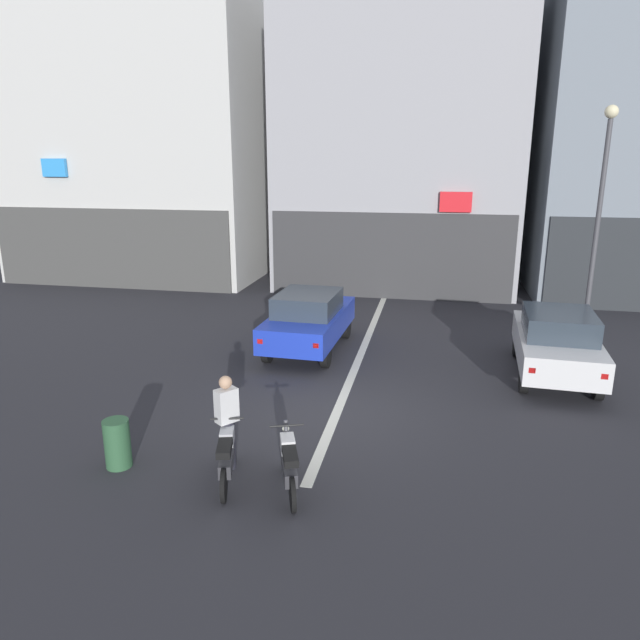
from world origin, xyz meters
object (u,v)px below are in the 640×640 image
trash_bin (117,444)px  motorcycle_silver_row_leftmost (227,455)px  street_lamp (600,201)px  car_white_parked_kerbside (556,341)px  car_blue_crossing_near (309,319)px  person_by_motorcycles (227,422)px  motorcycle_white_row_left_mid (289,463)px

trash_bin → motorcycle_silver_row_leftmost: bearing=-2.4°
motorcycle_silver_row_leftmost → trash_bin: motorcycle_silver_row_leftmost is taller
street_lamp → motorcycle_silver_row_leftmost: bearing=-128.0°
car_white_parked_kerbside → motorcycle_silver_row_leftmost: car_white_parked_kerbside is taller
car_blue_crossing_near → street_lamp: bearing=19.8°
car_white_parked_kerbside → person_by_motorcycles: size_ratio=2.51×
car_blue_crossing_near → person_by_motorcycles: person_by_motorcycles is taller
person_by_motorcycles → car_white_parked_kerbside: bearing=42.5°
motorcycle_white_row_left_mid → trash_bin: (-3.05, 0.13, -0.03)m
motorcycle_silver_row_leftmost → car_white_parked_kerbside: bearing=45.0°
motorcycle_silver_row_leftmost → car_blue_crossing_near: bearing=91.3°
street_lamp → person_by_motorcycles: 12.47m
car_blue_crossing_near → motorcycle_silver_row_leftmost: 6.94m
motorcycle_white_row_left_mid → trash_bin: 3.05m
street_lamp → person_by_motorcycles: bearing=-129.6°
car_blue_crossing_near → motorcycle_white_row_left_mid: bearing=-80.2°
car_blue_crossing_near → motorcycle_silver_row_leftmost: (0.15, -6.92, -0.43)m
motorcycle_white_row_left_mid → person_by_motorcycles: 1.32m
car_blue_crossing_near → trash_bin: size_ratio=4.91×
car_blue_crossing_near → motorcycle_silver_row_leftmost: bearing=-88.7°
motorcycle_silver_row_leftmost → motorcycle_white_row_left_mid: 1.06m
street_lamp → motorcycle_white_row_left_mid: street_lamp is taller
street_lamp → trash_bin: 14.03m
motorcycle_white_row_left_mid → motorcycle_silver_row_leftmost: bearing=177.3°
car_blue_crossing_near → car_white_parked_kerbside: (6.25, -0.82, 0.00)m
car_white_parked_kerbside → motorcycle_silver_row_leftmost: size_ratio=2.57×
motorcycle_silver_row_leftmost → person_by_motorcycles: size_ratio=0.98×
car_blue_crossing_near → street_lamp: size_ratio=0.64×
car_white_parked_kerbside → trash_bin: size_ratio=4.94×
car_white_parked_kerbside → motorcycle_white_row_left_mid: (-5.04, -6.15, -0.43)m
street_lamp → person_by_motorcycles: (-7.70, -9.29, -3.12)m
car_blue_crossing_near → car_white_parked_kerbside: same height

